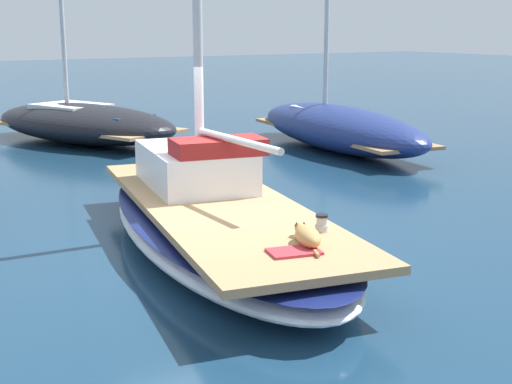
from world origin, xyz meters
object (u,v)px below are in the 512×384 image
Objects in this scene: deck_winch at (322,224)px; moored_boat_starboard_side at (339,127)px; sailboat_main at (219,225)px; dog_tan at (307,236)px; deck_towel at (294,252)px; moored_boat_far_astern at (84,122)px.

moored_boat_starboard_side is (6.27, 7.66, -0.17)m from deck_winch.
moored_boat_starboard_side is at bearing 40.88° from sailboat_main.
sailboat_main is 8.29× the size of dog_tan.
deck_towel is at bearing -99.42° from sailboat_main.
dog_tan reaches higher than sailboat_main.
sailboat_main is 2.32m from dog_tan.
sailboat_main is 10.40m from moored_boat_far_astern.
dog_tan is at bearing -130.05° from moored_boat_starboard_side.
moored_boat_far_astern reaches higher than sailboat_main.
dog_tan is at bearing -92.68° from sailboat_main.
moored_boat_starboard_side is (7.04, 8.19, -0.09)m from deck_towel.
moored_boat_starboard_side is (6.63, 5.74, 0.25)m from sailboat_main.
moored_boat_starboard_side is at bearing 49.33° from deck_towel.
moored_boat_far_astern reaches higher than deck_winch.
dog_tan is at bearing 30.66° from deck_towel.
dog_tan is (-0.11, -2.27, 0.43)m from sailboat_main.
moored_boat_far_astern reaches higher than moored_boat_starboard_side.
deck_winch is 0.03× the size of moored_boat_far_astern.
moored_boat_far_astern reaches higher than dog_tan.
deck_towel is 12.88m from moored_boat_far_astern.
moored_boat_starboard_side is at bearing 49.95° from dog_tan.
dog_tan is 4.35× the size of deck_winch.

